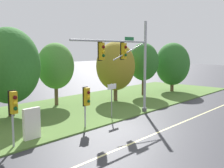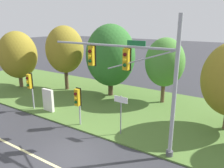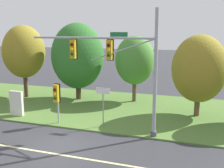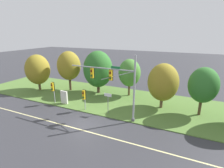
% 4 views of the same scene
% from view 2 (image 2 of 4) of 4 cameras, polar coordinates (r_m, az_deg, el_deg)
% --- Properties ---
extents(ground_plane, '(160.00, 160.00, 0.00)m').
position_cam_2_polar(ground_plane, '(13.46, -10.83, -17.71)').
color(ground_plane, '#333338').
extents(lane_stripe, '(36.00, 0.16, 0.01)m').
position_cam_2_polar(lane_stripe, '(12.78, -14.73, -20.00)').
color(lane_stripe, beige).
rests_on(lane_stripe, ground).
extents(grass_verge, '(48.00, 11.50, 0.10)m').
position_cam_2_polar(grass_verge, '(19.48, 6.04, -6.23)').
color(grass_verge, '#517533').
rests_on(grass_verge, ground).
extents(traffic_signal_mast, '(8.48, 0.49, 7.71)m').
position_cam_2_polar(traffic_signal_mast, '(12.35, 6.26, 3.18)').
color(traffic_signal_mast, '#9EA0A5').
rests_on(traffic_signal_mast, grass_verge).
extents(pedestrian_signal_near_kerb, '(0.46, 0.55, 3.18)m').
position_cam_2_polar(pedestrian_signal_near_kerb, '(19.44, -20.67, 0.12)').
color(pedestrian_signal_near_kerb, '#9EA0A5').
rests_on(pedestrian_signal_near_kerb, grass_verge).
extents(pedestrian_signal_further_along, '(0.46, 0.55, 2.83)m').
position_cam_2_polar(pedestrian_signal_further_along, '(15.64, -8.96, -3.95)').
color(pedestrian_signal_further_along, '#9EA0A5').
rests_on(pedestrian_signal_further_along, grass_verge).
extents(route_sign_post, '(0.98, 0.08, 2.72)m').
position_cam_2_polar(route_sign_post, '(14.34, 2.31, -6.53)').
color(route_sign_post, slate).
rests_on(route_sign_post, grass_verge).
extents(tree_nearest_road, '(4.19, 4.19, 6.30)m').
position_cam_2_polar(tree_nearest_road, '(26.75, -23.38, 6.97)').
color(tree_nearest_road, brown).
rests_on(tree_nearest_road, grass_verge).
extents(tree_left_of_mast, '(3.99, 3.99, 6.91)m').
position_cam_2_polar(tree_left_of_mast, '(24.02, -12.24, 8.75)').
color(tree_left_of_mast, '#4C3823').
rests_on(tree_left_of_mast, grass_verge).
extents(tree_behind_signpost, '(4.85, 4.85, 7.11)m').
position_cam_2_polar(tree_behind_signpost, '(21.56, -0.39, 7.42)').
color(tree_behind_signpost, '#423021').
rests_on(tree_behind_signpost, grass_verge).
extents(tree_mid_verge, '(3.51, 3.51, 5.98)m').
position_cam_2_polar(tree_mid_verge, '(20.15, 13.62, 5.48)').
color(tree_mid_verge, brown).
rests_on(tree_mid_verge, grass_verge).
extents(info_kiosk, '(1.10, 0.24, 1.90)m').
position_cam_2_polar(info_kiosk, '(19.10, -16.33, -4.09)').
color(info_kiosk, silver).
rests_on(info_kiosk, grass_verge).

